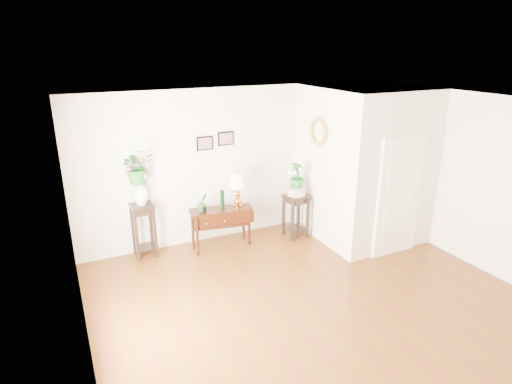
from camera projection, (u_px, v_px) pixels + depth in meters
floor at (317, 305)px, 6.07m from camera, size 6.00×5.50×0.02m
ceiling at (328, 106)px, 5.15m from camera, size 6.00×5.50×0.02m
wall_back at (239, 163)px, 7.95m from camera, size 6.00×0.02×2.80m
wall_left at (78, 261)px, 4.38m from camera, size 0.02×5.50×2.80m
wall_right at (479, 183)px, 6.84m from camera, size 0.02×5.50×2.80m
partition at (362, 163)px, 7.98m from camera, size 1.80×1.95×2.80m
door at (399, 197)px, 7.25m from camera, size 0.90×0.05×2.10m
art_print_left at (205, 143)px, 7.52m from camera, size 0.30×0.02×0.25m
art_print_right at (226, 138)px, 7.67m from camera, size 0.30×0.02×0.25m
wall_ornament at (318, 132)px, 7.49m from camera, size 0.07×0.51×0.51m
console_table at (221, 228)px, 7.69m from camera, size 1.16×0.56×0.74m
table_lamp at (237, 188)px, 7.59m from camera, size 0.41×0.41×0.64m
green_vase at (222, 200)px, 7.52m from camera, size 0.09×0.09×0.35m
potted_plant at (203, 203)px, 7.38m from camera, size 0.20×0.17×0.32m
plant_stand_a at (144, 230)px, 7.34m from camera, size 0.38×0.38×0.95m
porcelain_vase at (140, 192)px, 7.10m from camera, size 0.31×0.31×0.42m
lily_arrangement at (138, 165)px, 6.95m from camera, size 0.64×0.59×0.59m
plant_stand_b at (296, 216)px, 8.12m from camera, size 0.48×0.48×0.84m
ceramic_bowl at (296, 191)px, 7.95m from camera, size 0.46×0.46×0.15m
narcissus at (297, 176)px, 7.86m from camera, size 0.35×0.35×0.48m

